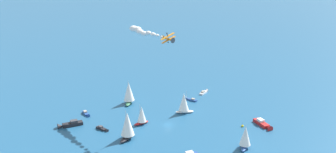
# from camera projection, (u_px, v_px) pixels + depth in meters

# --- Properties ---
(ground_plane) EXTENTS (2000.00, 2000.00, 0.00)m
(ground_plane) POSITION_uv_depth(u_px,v_px,m) (168.00, 125.00, 174.46)
(ground_plane) COLOR #1E517A
(sailboat_near_centre) EXTENTS (8.95, 6.84, 11.47)m
(sailboat_near_centre) POSITION_uv_depth(u_px,v_px,m) (184.00, 103.00, 185.80)
(sailboat_near_centre) COLOR white
(sailboat_near_centre) RESTS_ON ground_plane
(sailboat_far_stbd) EXTENTS (7.50, 4.19, 9.61)m
(sailboat_far_stbd) POSITION_uv_depth(u_px,v_px,m) (142.00, 115.00, 174.00)
(sailboat_far_stbd) COLOR #B21E1E
(sailboat_far_stbd) RESTS_ON ground_plane
(motorboat_inshore) EXTENTS (3.37, 6.90, 1.94)m
(motorboat_inshore) POSITION_uv_depth(u_px,v_px,m) (103.00, 129.00, 169.19)
(motorboat_inshore) COLOR black
(motorboat_inshore) RESTS_ON ground_plane
(motorboat_offshore) EXTENTS (2.52, 7.13, 2.03)m
(motorboat_offshore) POSITION_uv_depth(u_px,v_px,m) (86.00, 114.00, 184.93)
(motorboat_offshore) COLOR #23478C
(motorboat_offshore) RESTS_ON ground_plane
(sailboat_trailing) EXTENTS (10.39, 7.87, 13.28)m
(sailboat_trailing) POSITION_uv_depth(u_px,v_px,m) (127.00, 125.00, 159.75)
(sailboat_trailing) COLOR black
(sailboat_trailing) RESTS_ON ground_plane
(motorboat_ahead) EXTENTS (5.32, 11.50, 3.23)m
(motorboat_ahead) POSITION_uv_depth(u_px,v_px,m) (263.00, 124.00, 172.91)
(motorboat_ahead) COLOR #B21E1E
(motorboat_ahead) RESTS_ON ground_plane
(sailboat_mid_cluster) EXTENTS (8.11, 6.47, 10.52)m
(sailboat_mid_cluster) POSITION_uv_depth(u_px,v_px,m) (245.00, 137.00, 152.48)
(sailboat_mid_cluster) COLOR #23478C
(sailboat_mid_cluster) RESTS_ON ground_plane
(sailboat_outer_ring_a) EXTENTS (8.94, 9.23, 12.95)m
(sailboat_outer_ring_a) POSITION_uv_depth(u_px,v_px,m) (129.00, 93.00, 197.48)
(sailboat_outer_ring_a) COLOR #33704C
(sailboat_outer_ring_a) RESTS_ON ground_plane
(motorboat_outer_ring_b) EXTENTS (11.44, 4.99, 3.22)m
(motorboat_outer_ring_b) POSITION_uv_depth(u_px,v_px,m) (69.00, 124.00, 172.79)
(motorboat_outer_ring_b) COLOR black
(motorboat_outer_ring_b) RESTS_ON ground_plane
(motorboat_outer_ring_c) EXTENTS (7.50, 4.31, 2.12)m
(motorboat_outer_ring_c) POSITION_uv_depth(u_px,v_px,m) (204.00, 92.00, 213.53)
(motorboat_outer_ring_c) COLOR white
(motorboat_outer_ring_c) RESTS_ON ground_plane
(motorboat_outer_ring_d) EXTENTS (3.44, 6.53, 1.84)m
(motorboat_outer_ring_d) POSITION_uv_depth(u_px,v_px,m) (191.00, 100.00, 202.94)
(motorboat_outer_ring_d) COLOR #23478C
(motorboat_outer_ring_d) RESTS_ON ground_plane
(marker_buoy) EXTENTS (1.10, 1.10, 2.10)m
(marker_buoy) POSITION_uv_depth(u_px,v_px,m) (242.00, 126.00, 172.37)
(marker_buoy) COLOR yellow
(marker_buoy) RESTS_ON ground_plane
(biplane_lead) EXTENTS (7.42, 6.78, 3.95)m
(biplane_lead) POSITION_uv_depth(u_px,v_px,m) (168.00, 39.00, 161.93)
(biplane_lead) COLOR orange
(wingwalker_lead) EXTENTS (0.98, 0.21, 1.77)m
(wingwalker_lead) POSITION_uv_depth(u_px,v_px,m) (167.00, 34.00, 160.90)
(wingwalker_lead) COLOR black
(smoke_trail_lead) EXTENTS (4.59, 25.40, 4.18)m
(smoke_trail_lead) POSITION_uv_depth(u_px,v_px,m) (140.00, 31.00, 178.10)
(smoke_trail_lead) COLOR white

